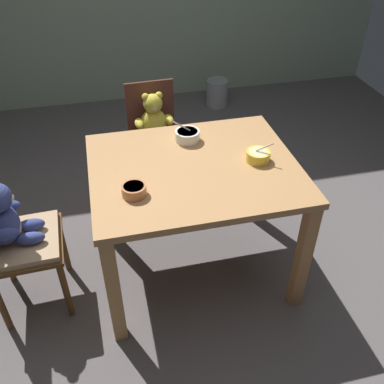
# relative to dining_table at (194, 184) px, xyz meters

# --- Properties ---
(ground_plane) EXTENTS (5.20, 5.20, 0.04)m
(ground_plane) POSITION_rel_dining_table_xyz_m (0.00, 0.00, -0.66)
(ground_plane) COLOR #595353
(dining_table) EXTENTS (1.09, 0.91, 0.76)m
(dining_table) POSITION_rel_dining_table_xyz_m (0.00, 0.00, 0.00)
(dining_table) COLOR #AE7D4C
(dining_table) RESTS_ON ground_plane
(teddy_chair_far_center) EXTENTS (0.39, 0.39, 0.81)m
(teddy_chair_far_center) POSITION_rel_dining_table_xyz_m (-0.08, 0.89, -0.12)
(teddy_chair_far_center) COLOR #4E2820
(teddy_chair_far_center) RESTS_ON ground_plane
(teddy_chair_near_left) EXTENTS (0.41, 0.43, 0.84)m
(teddy_chair_near_left) POSITION_rel_dining_table_xyz_m (-0.97, -0.04, -0.11)
(teddy_chair_near_left) COLOR #55371A
(teddy_chair_near_left) RESTS_ON ground_plane
(porridge_bowl_yellow_near_right) EXTENTS (0.13, 0.13, 0.12)m
(porridge_bowl_yellow_near_right) POSITION_rel_dining_table_xyz_m (0.34, -0.03, 0.15)
(porridge_bowl_yellow_near_right) COLOR yellow
(porridge_bowl_yellow_near_right) RESTS_ON dining_table
(porridge_bowl_terracotta_near_left) EXTENTS (0.12, 0.12, 0.05)m
(porridge_bowl_terracotta_near_left) POSITION_rel_dining_table_xyz_m (-0.34, -0.18, 0.15)
(porridge_bowl_terracotta_near_left) COLOR #BD764D
(porridge_bowl_terracotta_near_left) RESTS_ON dining_table
(porridge_bowl_white_far_center) EXTENTS (0.15, 0.14, 0.13)m
(porridge_bowl_white_far_center) POSITION_rel_dining_table_xyz_m (0.02, 0.26, 0.15)
(porridge_bowl_white_far_center) COLOR white
(porridge_bowl_white_far_center) RESTS_ON dining_table
(metal_pail) EXTENTS (0.22, 0.22, 0.27)m
(metal_pail) POSITION_rel_dining_table_xyz_m (0.76, 2.15, -0.50)
(metal_pail) COLOR #93969B
(metal_pail) RESTS_ON ground_plane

